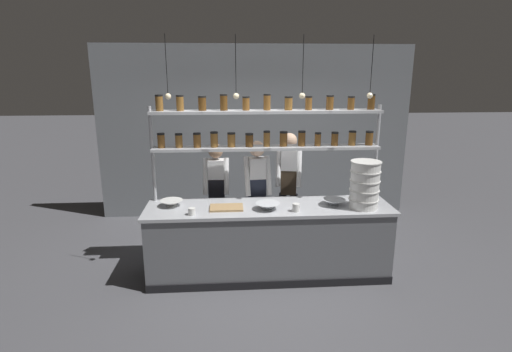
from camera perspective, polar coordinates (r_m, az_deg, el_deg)
ground_plane at (r=5.30m, az=1.77°, el=-13.76°), size 40.00×40.00×0.00m
back_wall at (r=7.05m, az=-0.05°, el=6.23°), size 5.43×0.12×2.98m
prep_counter at (r=5.10m, az=1.82°, el=-9.22°), size 3.03×0.76×0.92m
spice_shelf_unit at (r=5.04m, az=1.44°, el=6.28°), size 2.91×0.28×2.26m
chef_left at (r=5.63m, az=-5.65°, el=-2.21°), size 0.37×0.28×1.57m
chef_center at (r=5.45m, az=0.15°, el=-2.24°), size 0.38×0.30×1.64m
chef_right at (r=5.74m, az=4.68°, el=-0.95°), size 0.40×0.32×1.70m
container_stack at (r=4.96m, az=15.26°, el=-1.21°), size 0.36×0.36×0.58m
cutting_board at (r=4.85m, az=-4.24°, el=-4.52°), size 0.40×0.26×0.02m
prep_bowl_near_left at (r=5.02m, az=-11.97°, el=-3.83°), size 0.28×0.28×0.08m
prep_bowl_center_front at (r=5.04m, az=11.02°, el=-3.71°), size 0.29×0.29×0.08m
prep_bowl_center_back at (r=4.80m, az=1.69°, el=-4.34°), size 0.30×0.30×0.08m
serving_cup_front at (r=4.68m, az=-9.16°, el=-5.02°), size 0.08×0.08×0.08m
serving_cup_by_board at (r=4.75m, az=5.73°, el=-4.51°), size 0.09×0.09×0.10m
pendant_light_row at (r=4.67m, az=2.02°, el=11.81°), size 2.40×0.07×0.71m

